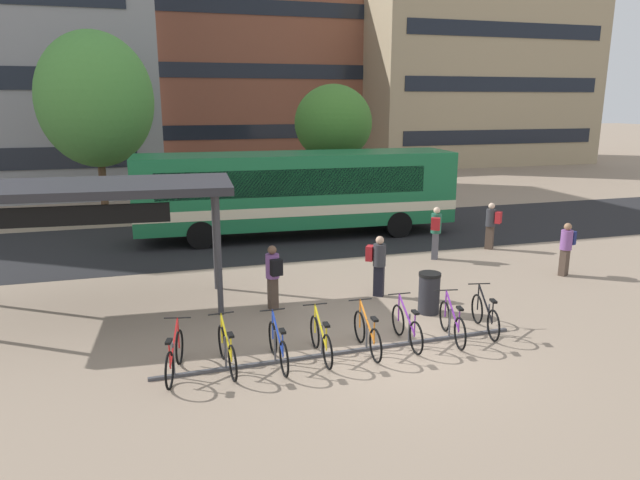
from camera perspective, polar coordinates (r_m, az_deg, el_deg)
ground at (r=12.32m, az=7.78°, el=-10.93°), size 200.00×200.00×0.00m
bus_lane_asphalt at (r=22.09m, az=-3.66°, el=0.36°), size 80.00×7.20×0.01m
city_bus at (r=21.89m, az=-2.13°, el=4.98°), size 12.13×3.14×3.20m
bike_rack at (r=12.07m, az=2.46°, el=-10.86°), size 7.87×0.28×0.70m
parked_bicycle_red_0 at (r=11.39m, az=-14.34°, el=-11.25°), size 0.58×1.69×0.99m
parked_bicycle_yellow_1 at (r=11.44m, az=-9.27°, el=-10.88°), size 0.52×1.72×0.99m
parked_bicycle_blue_2 at (r=11.50m, az=-4.20°, el=-10.59°), size 0.52×1.72×0.99m
parked_bicycle_yellow_3 at (r=11.76m, az=0.10°, el=-9.98°), size 0.52×1.72×0.99m
parked_bicycle_orange_4 at (r=12.07m, az=4.75°, el=-9.38°), size 0.52×1.72×0.99m
parked_bicycle_purple_5 at (r=12.52m, az=8.68°, el=-8.63°), size 0.52×1.72×0.99m
parked_bicycle_purple_6 at (r=12.92m, az=13.08°, el=-8.11°), size 0.52×1.70×0.99m
parked_bicycle_black_7 at (r=13.54m, az=16.18°, el=-7.27°), size 0.55×1.70×0.99m
transit_shelter at (r=14.75m, az=-22.07°, el=4.45°), size 6.87×3.27×3.19m
commuter_red_pack_0 at (r=15.24m, az=5.82°, el=-2.17°), size 0.60×0.56×1.65m
commuter_navy_pack_1 at (r=18.49m, az=23.42°, el=-0.50°), size 0.60×0.50×1.61m
commuter_black_pack_2 at (r=14.21m, az=-4.71°, el=-3.34°), size 0.40×0.57×1.65m
commuter_red_pack_3 at (r=20.87m, az=16.78°, el=1.66°), size 0.58×0.59×1.66m
commuter_red_pack_4 at (r=19.05m, az=11.50°, el=1.04°), size 0.54×0.61×1.75m
trash_bin at (r=14.34m, az=10.85°, el=-5.21°), size 0.55×0.55×1.03m
street_tree_0 at (r=26.44m, az=1.33°, el=11.60°), size 3.52×3.52×5.85m
street_tree_1 at (r=26.33m, az=-21.53°, el=12.89°), size 4.76×4.76×7.96m
building_right_wing at (r=52.12m, az=14.98°, el=20.74°), size 18.83×10.66×23.67m
building_centre_block at (r=51.87m, az=-7.01°, el=15.60°), size 19.10×12.53×13.72m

